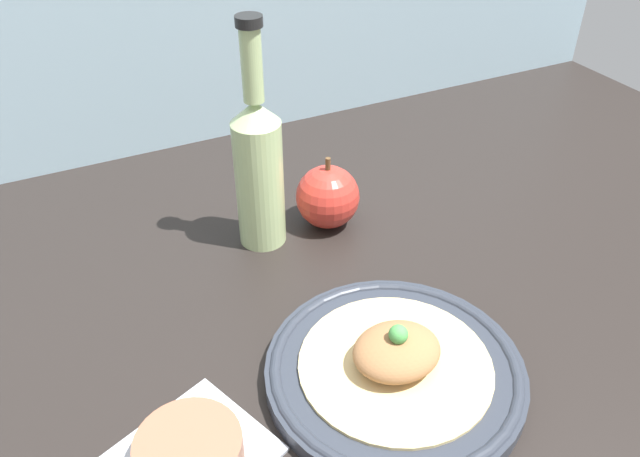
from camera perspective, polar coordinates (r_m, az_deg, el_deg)
name	(u,v)px	position (r cm, az deg, el deg)	size (l,w,h in cm)	color
ground_plane	(307,359)	(72.59, -1.21, -11.80)	(180.00, 110.00, 4.00)	black
plate	(395,370)	(67.57, 6.84, -12.77)	(27.32, 27.32, 2.33)	#2D333D
plated_food	(396,356)	(65.91, 6.98, -11.49)	(20.31, 20.31, 5.68)	#D6BC7F
cider_bottle	(259,167)	(80.18, -5.64, 5.65)	(6.33, 6.33, 30.56)	#B7D18E
apple	(328,197)	(86.59, 0.71, 2.92)	(8.89, 8.89, 10.60)	red
dipping_bowl	(190,454)	(61.44, -11.83, -19.52)	(9.86, 9.86, 3.75)	#996047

